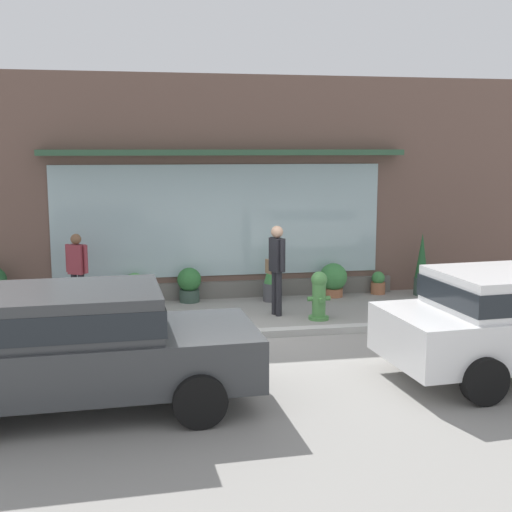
# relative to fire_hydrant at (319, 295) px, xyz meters

# --- Properties ---
(ground_plane) EXTENTS (60.00, 60.00, 0.00)m
(ground_plane) POSITION_rel_fire_hydrant_xyz_m (-1.46, -0.77, -0.48)
(ground_plane) COLOR gray
(curb_strip) EXTENTS (14.00, 0.24, 0.12)m
(curb_strip) POSITION_rel_fire_hydrant_xyz_m (-1.46, -0.97, -0.42)
(curb_strip) COLOR #B2B2AD
(curb_strip) RESTS_ON ground_plane
(storefront) EXTENTS (14.00, 0.81, 4.76)m
(storefront) POSITION_rel_fire_hydrant_xyz_m (-1.46, 2.42, 1.86)
(storefront) COLOR brown
(storefront) RESTS_ON ground_plane
(fire_hydrant) EXTENTS (0.44, 0.41, 0.93)m
(fire_hydrant) POSITION_rel_fire_hydrant_xyz_m (0.00, 0.00, 0.00)
(fire_hydrant) COLOR #4C8C47
(fire_hydrant) RESTS_ON ground_plane
(pedestrian_with_handbag) EXTENTS (0.30, 0.64, 1.76)m
(pedestrian_with_handbag) POSITION_rel_fire_hydrant_xyz_m (-0.72, 0.49, 0.55)
(pedestrian_with_handbag) COLOR #232328
(pedestrian_with_handbag) RESTS_ON ground_plane
(pedestrian_passerby) EXTENTS (0.44, 0.33, 1.57)m
(pedestrian_passerby) POSITION_rel_fire_hydrant_xyz_m (-4.54, 1.43, 0.44)
(pedestrian_passerby) COLOR #232328
(pedestrian_passerby) RESTS_ON ground_plane
(parked_car_dark_gray) EXTENTS (4.45, 2.11, 1.53)m
(parked_car_dark_gray) POSITION_rel_fire_hydrant_xyz_m (-4.22, -3.78, 0.40)
(parked_car_dark_gray) COLOR #383A3D
(parked_car_dark_gray) RESTS_ON ground_plane
(potted_plant_low_front) EXTENTS (0.51, 0.51, 0.73)m
(potted_plant_low_front) POSITION_rel_fire_hydrant_xyz_m (-2.30, 1.93, -0.09)
(potted_plant_low_front) COLOR #33473D
(potted_plant_low_front) RESTS_ON ground_plane
(potted_plant_corner_tall) EXTENTS (0.32, 0.32, 1.39)m
(potted_plant_corner_tall) POSITION_rel_fire_hydrant_xyz_m (2.82, 1.68, 0.18)
(potted_plant_corner_tall) COLOR #33473D
(potted_plant_corner_tall) RESTS_ON ground_plane
(potted_plant_near_hydrant) EXTENTS (0.32, 0.32, 0.51)m
(potted_plant_near_hydrant) POSITION_rel_fire_hydrant_xyz_m (1.93, 1.96, -0.23)
(potted_plant_near_hydrant) COLOR #9E6042
(potted_plant_near_hydrant) RESTS_ON ground_plane
(potted_plant_by_entrance) EXTENTS (0.60, 0.60, 0.74)m
(potted_plant_by_entrance) POSITION_rel_fire_hydrant_xyz_m (0.86, 1.88, -0.09)
(potted_plant_by_entrance) COLOR #9E6042
(potted_plant_by_entrance) RESTS_ON ground_plane
(potted_plant_trailing_edge) EXTENTS (0.40, 0.40, 1.12)m
(potted_plant_trailing_edge) POSITION_rel_fire_hydrant_xyz_m (-0.55, 1.70, 0.05)
(potted_plant_trailing_edge) COLOR #4C4C51
(potted_plant_trailing_edge) RESTS_ON ground_plane
(potted_plant_window_left) EXTENTS (0.42, 0.42, 0.65)m
(potted_plant_window_left) POSITION_rel_fire_hydrant_xyz_m (-3.43, 2.01, -0.12)
(potted_plant_window_left) COLOR #33473D
(potted_plant_window_left) RESTS_ON ground_plane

